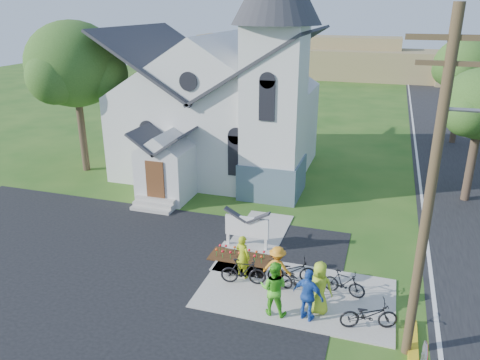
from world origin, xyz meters
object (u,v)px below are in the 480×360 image
(church_sign, at_px, (247,227))
(bike_4, at_px, (369,315))
(bike_2, at_px, (299,283))
(utility_pole, at_px, (434,187))
(cyclist_0, at_px, (243,256))
(bike_0, at_px, (292,271))
(bike_1, at_px, (243,272))
(cyclist_4, at_px, (319,288))
(bike_3, at_px, (344,283))
(cyclist_1, at_px, (274,288))
(cyclist_2, at_px, (308,295))
(cyclist_3, at_px, (277,268))

(church_sign, bearing_deg, bike_4, -36.45)
(bike_2, xyz_separation_m, bike_4, (2.51, -1.17, 0.04))
(utility_pole, height_order, bike_4, utility_pole)
(church_sign, bearing_deg, utility_pole, -35.60)
(cyclist_0, height_order, bike_0, cyclist_0)
(cyclist_0, bearing_deg, bike_1, 131.64)
(bike_0, xyz_separation_m, cyclist_4, (1.24, -1.54, 0.47))
(bike_3, bearing_deg, cyclist_1, 141.83)
(utility_pole, height_order, cyclist_2, utility_pole)
(cyclist_2, distance_m, bike_2, 1.53)
(bike_3, bearing_deg, cyclist_4, 162.28)
(utility_pole, distance_m, cyclist_2, 5.49)
(cyclist_1, xyz_separation_m, cyclist_4, (1.44, 0.54, -0.03))
(bike_0, height_order, cyclist_4, cyclist_4)
(bike_3, xyz_separation_m, cyclist_4, (-0.73, -1.29, 0.47))
(cyclist_1, bearing_deg, bike_4, -176.39)
(bike_1, bearing_deg, cyclist_1, -143.70)
(church_sign, relative_size, bike_3, 1.40)
(bike_0, height_order, bike_1, bike_1)
(bike_0, relative_size, cyclist_1, 0.93)
(cyclist_1, bearing_deg, cyclist_4, -159.28)
(cyclist_3, xyz_separation_m, bike_4, (3.36, -1.31, -0.36))
(bike_2, height_order, bike_3, bike_3)
(cyclist_1, height_order, cyclist_3, cyclist_1)
(bike_3, bearing_deg, bike_0, 94.52)
(utility_pole, xyz_separation_m, cyclist_0, (-6.05, 2.46, -4.48))
(bike_1, xyz_separation_m, bike_2, (2.12, -0.05, -0.07))
(bike_2, bearing_deg, cyclist_0, 101.87)
(cyclist_1, distance_m, bike_2, 1.58)
(cyclist_0, xyz_separation_m, bike_0, (1.88, 0.21, -0.39))
(bike_0, bearing_deg, bike_2, -167.71)
(cyclist_4, bearing_deg, cyclist_0, -20.27)
(cyclist_0, height_order, bike_4, cyclist_0)
(utility_pole, relative_size, cyclist_0, 5.73)
(cyclist_3, bearing_deg, church_sign, -49.12)
(bike_3, bearing_deg, cyclist_0, 101.09)
(bike_2, bearing_deg, cyclist_2, -133.21)
(cyclist_3, bearing_deg, bike_4, 162.70)
(bike_1, height_order, cyclist_3, cyclist_3)
(bike_1, relative_size, cyclist_3, 1.01)
(cyclist_4, bearing_deg, cyclist_2, 65.35)
(cyclist_4, height_order, bike_4, cyclist_4)
(cyclist_2, height_order, cyclist_4, cyclist_4)
(utility_pole, distance_m, cyclist_3, 6.77)
(cyclist_3, bearing_deg, cyclist_2, 137.26)
(cyclist_3, bearing_deg, bike_3, -168.05)
(bike_3, bearing_deg, bike_1, 108.36)
(church_sign, xyz_separation_m, utility_pole, (6.56, -4.70, 4.38))
(bike_1, bearing_deg, bike_2, -101.94)
(church_sign, height_order, bike_1, church_sign)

